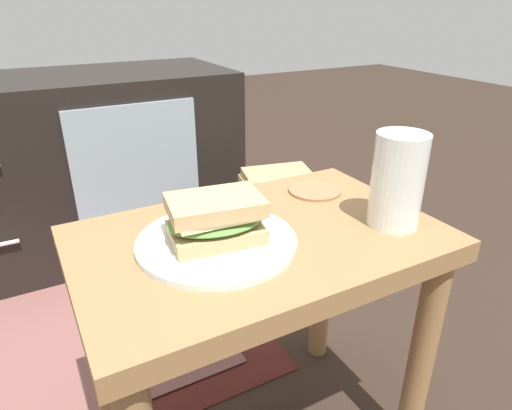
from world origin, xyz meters
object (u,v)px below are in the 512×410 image
at_px(tv_cabinet, 84,166).
at_px(coaster, 315,190).
at_px(beer_glass, 397,183).
at_px(sandwich_front, 215,218).
at_px(paper_bag, 277,227).
at_px(plate, 216,241).

xyz_separation_m(tv_cabinet, coaster, (0.30, -0.85, 0.17)).
bearing_deg(beer_glass, sandwich_front, 164.60).
relative_size(coaster, paper_bag, 0.28).
bearing_deg(plate, sandwich_front, 90.00).
relative_size(plate, beer_glass, 1.58).
distance_m(plate, paper_bag, 0.68).
bearing_deg(tv_cabinet, coaster, -70.79).
xyz_separation_m(tv_cabinet, beer_glass, (0.33, -1.02, 0.24)).
relative_size(plate, sandwich_front, 1.53).
bearing_deg(sandwich_front, coaster, 20.49).
height_order(tv_cabinet, plate, tv_cabinet).
relative_size(sandwich_front, beer_glass, 1.03).
height_order(coaster, paper_bag, coaster).
distance_m(plate, sandwich_front, 0.04).
bearing_deg(plate, tv_cabinet, 93.31).
distance_m(tv_cabinet, coaster, 0.92).
height_order(beer_glass, paper_bag, beer_glass).
height_order(sandwich_front, coaster, sandwich_front).
distance_m(sandwich_front, beer_glass, 0.29).
xyz_separation_m(plate, sandwich_front, (0.00, 0.00, 0.04)).
xyz_separation_m(plate, paper_bag, (0.39, 0.47, -0.29)).
relative_size(beer_glass, paper_bag, 0.42).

